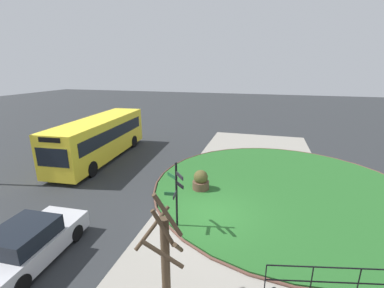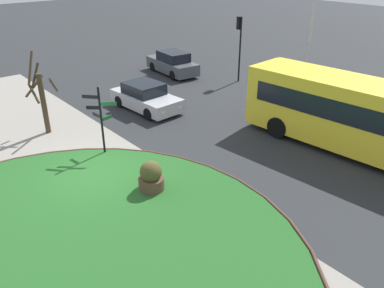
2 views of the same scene
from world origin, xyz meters
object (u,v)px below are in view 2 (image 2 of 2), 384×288
(traffic_light_near, at_px, (239,35))
(planter_near_signpost, at_px, (151,178))
(lamppost_tall, at_px, (311,26))
(bus_yellow, at_px, (362,116))
(car_near_lane, at_px, (146,97))
(car_far_lane, at_px, (172,63))
(street_tree_bare, at_px, (42,97))
(signpost_directional, at_px, (100,116))

(traffic_light_near, distance_m, planter_near_signpost, 14.46)
(planter_near_signpost, bearing_deg, lamppost_tall, 102.03)
(lamppost_tall, bearing_deg, bus_yellow, -37.41)
(lamppost_tall, bearing_deg, car_near_lane, -116.34)
(bus_yellow, bearing_deg, car_far_lane, -10.09)
(planter_near_signpost, relative_size, street_tree_bare, 0.31)
(car_far_lane, bearing_deg, signpost_directional, 134.00)
(car_far_lane, bearing_deg, street_tree_bare, 116.22)
(traffic_light_near, relative_size, street_tree_bare, 1.08)
(traffic_light_near, bearing_deg, car_far_lane, 37.54)
(car_far_lane, distance_m, lamppost_tall, 9.89)
(car_near_lane, height_order, planter_near_signpost, car_near_lane)
(traffic_light_near, relative_size, lamppost_tall, 0.55)
(lamppost_tall, xyz_separation_m, street_tree_bare, (-4.66, -13.85, -2.28))
(signpost_directional, distance_m, bus_yellow, 10.81)
(bus_yellow, relative_size, street_tree_bare, 2.67)
(car_near_lane, height_order, car_far_lane, car_far_lane)
(bus_yellow, xyz_separation_m, car_far_lane, (-14.68, 1.42, -0.92))
(signpost_directional, bearing_deg, planter_near_signpost, -2.16)
(street_tree_bare, bearing_deg, car_far_lane, 110.92)
(traffic_light_near, bearing_deg, car_near_lane, 102.02)
(signpost_directional, xyz_separation_m, planter_near_signpost, (3.72, -0.14, -1.19))
(car_far_lane, distance_m, traffic_light_near, 5.24)
(planter_near_signpost, bearing_deg, bus_yellow, 69.71)
(car_near_lane, distance_m, car_far_lane, 7.06)
(planter_near_signpost, bearing_deg, traffic_light_near, 121.31)
(car_near_lane, distance_m, lamppost_tall, 10.06)
(car_near_lane, relative_size, street_tree_bare, 1.13)
(signpost_directional, height_order, traffic_light_near, traffic_light_near)
(signpost_directional, relative_size, planter_near_signpost, 2.50)
(car_far_lane, bearing_deg, car_near_lane, 135.63)
(car_near_lane, relative_size, traffic_light_near, 1.05)
(car_near_lane, xyz_separation_m, street_tree_bare, (-0.46, -5.36, 1.11))
(signpost_directional, distance_m, car_near_lane, 5.56)
(car_far_lane, bearing_deg, bus_yellow, 179.79)
(lamppost_tall, distance_m, planter_near_signpost, 13.76)
(signpost_directional, height_order, lamppost_tall, lamppost_tall)
(lamppost_tall, bearing_deg, street_tree_bare, -108.61)
(signpost_directional, height_order, planter_near_signpost, signpost_directional)
(car_far_lane, height_order, traffic_light_near, traffic_light_near)
(car_far_lane, bearing_deg, traffic_light_near, -145.96)
(traffic_light_near, distance_m, street_tree_bare, 13.07)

